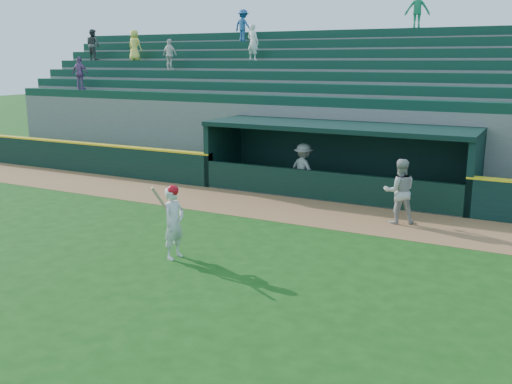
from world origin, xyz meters
TOP-DOWN VIEW (x-y plane):
  - ground at (0.00, 0.00)m, footprint 120.00×120.00m
  - warning_track at (0.00, 4.90)m, footprint 40.00×3.00m
  - field_wall_left at (-12.25, 6.55)m, footprint 15.50×0.30m
  - wall_stripe_left at (-12.25, 6.55)m, footprint 15.50×0.32m
  - dugout_player_front at (2.91, 4.95)m, footprint 1.13×1.04m
  - dugout_player_inside at (-0.98, 7.06)m, footprint 1.33×1.06m
  - dugout at (0.00, 8.00)m, footprint 9.40×2.80m
  - stands at (0.01, 12.58)m, footprint 34.50×6.25m
  - batter_at_plate at (-1.08, -0.53)m, footprint 0.53×0.80m

SIDE VIEW (x-z plane):
  - ground at x=0.00m, z-range 0.00..0.00m
  - warning_track at x=0.00m, z-range 0.00..0.01m
  - field_wall_left at x=-12.25m, z-range 0.00..1.20m
  - batter_at_plate at x=-1.08m, z-range 0.00..1.80m
  - dugout_player_inside at x=-0.98m, z-range 0.00..1.81m
  - dugout_player_front at x=2.91m, z-range 0.00..1.89m
  - wall_stripe_left at x=-12.25m, z-range 1.20..1.26m
  - dugout at x=0.00m, z-range 0.13..2.59m
  - stands at x=0.01m, z-range -1.39..6.20m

